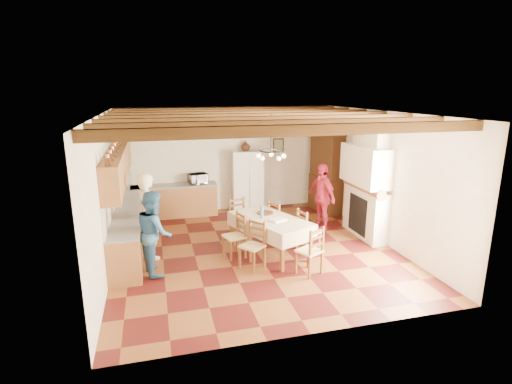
{
  "coord_description": "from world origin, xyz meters",
  "views": [
    {
      "loc": [
        -2.07,
        -8.0,
        3.47
      ],
      "look_at": [
        0.1,
        0.3,
        1.25
      ],
      "focal_mm": 28.0,
      "sensor_mm": 36.0,
      "label": 1
    }
  ],
  "objects_px": {
    "refrigerator": "(247,180)",
    "chair_end_near": "(309,250)",
    "person_woman_blue": "(154,232)",
    "microwave": "(198,179)",
    "chair_left_far": "(234,235)",
    "dining_table": "(270,222)",
    "chair_right_near": "(308,230)",
    "chair_end_far": "(240,219)",
    "person_woman_red": "(321,197)",
    "chair_left_near": "(252,245)",
    "person_man": "(149,216)",
    "hutch": "(327,172)",
    "chair_right_far": "(279,221)"
  },
  "relations": [
    {
      "from": "chair_left_far",
      "to": "chair_end_near",
      "type": "distance_m",
      "value": 1.68
    },
    {
      "from": "dining_table",
      "to": "chair_end_near",
      "type": "bearing_deg",
      "value": -67.98
    },
    {
      "from": "chair_end_near",
      "to": "person_woman_blue",
      "type": "relative_size",
      "value": 0.59
    },
    {
      "from": "refrigerator",
      "to": "dining_table",
      "type": "bearing_deg",
      "value": -91.36
    },
    {
      "from": "chair_end_near",
      "to": "person_woman_red",
      "type": "relative_size",
      "value": 0.57
    },
    {
      "from": "refrigerator",
      "to": "person_woman_red",
      "type": "xyz_separation_m",
      "value": [
        1.41,
        -2.17,
        -0.03
      ]
    },
    {
      "from": "dining_table",
      "to": "chair_end_near",
      "type": "xyz_separation_m",
      "value": [
        0.45,
        -1.11,
        -0.25
      ]
    },
    {
      "from": "refrigerator",
      "to": "dining_table",
      "type": "distance_m",
      "value": 3.37
    },
    {
      "from": "hutch",
      "to": "person_man",
      "type": "distance_m",
      "value": 5.43
    },
    {
      "from": "chair_right_far",
      "to": "microwave",
      "type": "height_order",
      "value": "microwave"
    },
    {
      "from": "chair_right_far",
      "to": "chair_end_far",
      "type": "xyz_separation_m",
      "value": [
        -0.85,
        0.36,
        0.0
      ]
    },
    {
      "from": "chair_end_far",
      "to": "person_man",
      "type": "height_order",
      "value": "person_man"
    },
    {
      "from": "hutch",
      "to": "chair_right_far",
      "type": "xyz_separation_m",
      "value": [
        -2.06,
        -1.9,
        -0.67
      ]
    },
    {
      "from": "chair_left_near",
      "to": "chair_end_far",
      "type": "bearing_deg",
      "value": 138.33
    },
    {
      "from": "refrigerator",
      "to": "chair_end_far",
      "type": "xyz_separation_m",
      "value": [
        -0.71,
        -2.28,
        -0.4
      ]
    },
    {
      "from": "person_woman_blue",
      "to": "microwave",
      "type": "height_order",
      "value": "person_woman_blue"
    },
    {
      "from": "hutch",
      "to": "chair_right_near",
      "type": "bearing_deg",
      "value": -128.17
    },
    {
      "from": "hutch",
      "to": "person_man",
      "type": "xyz_separation_m",
      "value": [
        -4.98,
        -2.16,
        -0.23
      ]
    },
    {
      "from": "microwave",
      "to": "hutch",
      "type": "bearing_deg",
      "value": -25.83
    },
    {
      "from": "refrigerator",
      "to": "chair_left_near",
      "type": "distance_m",
      "value": 4.06
    },
    {
      "from": "person_woman_blue",
      "to": "chair_left_far",
      "type": "bearing_deg",
      "value": -88.44
    },
    {
      "from": "person_man",
      "to": "microwave",
      "type": "bearing_deg",
      "value": -50.71
    },
    {
      "from": "chair_left_far",
      "to": "chair_right_near",
      "type": "bearing_deg",
      "value": 71.54
    },
    {
      "from": "chair_left_far",
      "to": "person_woman_blue",
      "type": "height_order",
      "value": "person_woman_blue"
    },
    {
      "from": "person_woman_red",
      "to": "microwave",
      "type": "height_order",
      "value": "person_woman_red"
    },
    {
      "from": "chair_left_near",
      "to": "person_woman_red",
      "type": "relative_size",
      "value": 0.57
    },
    {
      "from": "chair_end_near",
      "to": "person_woman_blue",
      "type": "xyz_separation_m",
      "value": [
        -2.85,
        0.82,
        0.34
      ]
    },
    {
      "from": "refrigerator",
      "to": "chair_end_far",
      "type": "bearing_deg",
      "value": -103.87
    },
    {
      "from": "chair_right_near",
      "to": "person_woman_red",
      "type": "height_order",
      "value": "person_woman_red"
    },
    {
      "from": "hutch",
      "to": "dining_table",
      "type": "xyz_separation_m",
      "value": [
        -2.48,
        -2.61,
        -0.42
      ]
    },
    {
      "from": "hutch",
      "to": "person_woman_blue",
      "type": "distance_m",
      "value": 5.69
    },
    {
      "from": "chair_end_far",
      "to": "person_woman_red",
      "type": "relative_size",
      "value": 0.57
    },
    {
      "from": "chair_right_near",
      "to": "chair_end_far",
      "type": "distance_m",
      "value": 1.71
    },
    {
      "from": "refrigerator",
      "to": "dining_table",
      "type": "relative_size",
      "value": 0.85
    },
    {
      "from": "refrigerator",
      "to": "microwave",
      "type": "bearing_deg",
      "value": -171.09
    },
    {
      "from": "refrigerator",
      "to": "chair_end_near",
      "type": "bearing_deg",
      "value": -84.39
    },
    {
      "from": "dining_table",
      "to": "chair_right_near",
      "type": "xyz_separation_m",
      "value": [
        0.85,
        -0.07,
        -0.25
      ]
    },
    {
      "from": "chair_right_near",
      "to": "person_woman_blue",
      "type": "bearing_deg",
      "value": 83.19
    },
    {
      "from": "dining_table",
      "to": "chair_left_far",
      "type": "height_order",
      "value": "chair_left_far"
    },
    {
      "from": "refrigerator",
      "to": "chair_end_near",
      "type": "distance_m",
      "value": 4.48
    },
    {
      "from": "dining_table",
      "to": "chair_left_near",
      "type": "distance_m",
      "value": 0.85
    },
    {
      "from": "chair_left_near",
      "to": "person_man",
      "type": "height_order",
      "value": "person_man"
    },
    {
      "from": "dining_table",
      "to": "chair_end_far",
      "type": "height_order",
      "value": "chair_end_far"
    },
    {
      "from": "chair_right_far",
      "to": "chair_end_near",
      "type": "relative_size",
      "value": 1.0
    },
    {
      "from": "chair_end_near",
      "to": "chair_right_near",
      "type": "bearing_deg",
      "value": -138.29
    },
    {
      "from": "chair_left_far",
      "to": "chair_end_near",
      "type": "relative_size",
      "value": 1.0
    },
    {
      "from": "hutch",
      "to": "microwave",
      "type": "height_order",
      "value": "hutch"
    },
    {
      "from": "refrigerator",
      "to": "chair_left_far",
      "type": "height_order",
      "value": "refrigerator"
    },
    {
      "from": "refrigerator",
      "to": "chair_left_far",
      "type": "xyz_separation_m",
      "value": [
        -1.07,
        -3.33,
        -0.4
      ]
    },
    {
      "from": "chair_right_far",
      "to": "person_woman_blue",
      "type": "height_order",
      "value": "person_woman_blue"
    }
  ]
}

